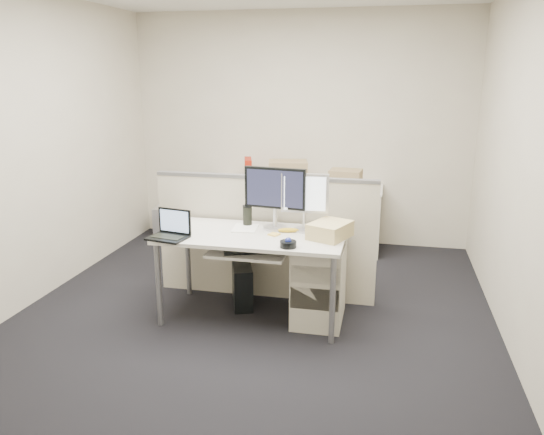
% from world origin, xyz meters
% --- Properties ---
extents(floor, '(4.00, 4.50, 0.01)m').
position_xyz_m(floor, '(0.00, 0.00, -0.01)').
color(floor, black).
rests_on(floor, ground).
extents(wall_back, '(4.00, 0.02, 2.70)m').
position_xyz_m(wall_back, '(0.00, 2.25, 1.35)').
color(wall_back, beige).
rests_on(wall_back, ground).
extents(wall_front, '(4.00, 0.02, 2.70)m').
position_xyz_m(wall_front, '(0.00, -2.25, 1.35)').
color(wall_front, beige).
rests_on(wall_front, ground).
extents(wall_left, '(0.02, 4.50, 2.70)m').
position_xyz_m(wall_left, '(-2.00, 0.00, 1.35)').
color(wall_left, beige).
rests_on(wall_left, ground).
extents(wall_right, '(0.02, 4.50, 2.70)m').
position_xyz_m(wall_right, '(2.00, 0.00, 1.35)').
color(wall_right, beige).
rests_on(wall_right, ground).
extents(desk, '(1.50, 0.75, 0.73)m').
position_xyz_m(desk, '(0.00, 0.00, 0.66)').
color(desk, silver).
rests_on(desk, floor).
extents(keyboard_tray, '(0.62, 0.32, 0.02)m').
position_xyz_m(keyboard_tray, '(0.00, -0.18, 0.62)').
color(keyboard_tray, silver).
rests_on(keyboard_tray, desk).
extents(drawer_pedestal, '(0.40, 0.55, 0.65)m').
position_xyz_m(drawer_pedestal, '(0.55, 0.05, 0.33)').
color(drawer_pedestal, '#B0A898').
rests_on(drawer_pedestal, floor).
extents(cubicle_partition, '(2.00, 0.06, 1.10)m').
position_xyz_m(cubicle_partition, '(0.00, 0.45, 0.55)').
color(cubicle_partition, beige).
rests_on(cubicle_partition, floor).
extents(back_counter, '(2.00, 0.60, 0.72)m').
position_xyz_m(back_counter, '(0.00, 1.93, 0.36)').
color(back_counter, '#B0A898').
rests_on(back_counter, floor).
extents(monitor_main, '(0.54, 0.26, 0.52)m').
position_xyz_m(monitor_main, '(0.15, 0.18, 0.99)').
color(monitor_main, black).
rests_on(monitor_main, desk).
extents(monitor_small, '(0.40, 0.22, 0.47)m').
position_xyz_m(monitor_small, '(0.40, 0.18, 0.97)').
color(monitor_small, '#B7B7BC').
rests_on(monitor_small, desk).
extents(laptop, '(0.33, 0.27, 0.22)m').
position_xyz_m(laptop, '(-0.62, -0.28, 0.84)').
color(laptop, black).
rests_on(laptop, desk).
extents(trackball, '(0.16, 0.16, 0.05)m').
position_xyz_m(trackball, '(0.35, -0.28, 0.75)').
color(trackball, black).
rests_on(trackball, desk).
extents(desk_phone, '(0.24, 0.21, 0.07)m').
position_xyz_m(desk_phone, '(0.60, 0.08, 0.76)').
color(desk_phone, black).
rests_on(desk_phone, desk).
extents(paper_stack, '(0.22, 0.27, 0.01)m').
position_xyz_m(paper_stack, '(-0.09, 0.12, 0.74)').
color(paper_stack, white).
rests_on(paper_stack, desk).
extents(sticky_pad, '(0.10, 0.10, 0.01)m').
position_xyz_m(sticky_pad, '(0.18, 0.00, 0.74)').
color(sticky_pad, '#FFCD50').
rests_on(sticky_pad, desk).
extents(travel_mug, '(0.10, 0.10, 0.17)m').
position_xyz_m(travel_mug, '(-0.10, 0.22, 0.81)').
color(travel_mug, black).
rests_on(travel_mug, desk).
extents(banana, '(0.18, 0.08, 0.04)m').
position_xyz_m(banana, '(0.28, 0.10, 0.75)').
color(banana, yellow).
rests_on(banana, desk).
extents(cellphone, '(0.06, 0.10, 0.01)m').
position_xyz_m(cellphone, '(0.10, 0.20, 0.74)').
color(cellphone, black).
rests_on(cellphone, desk).
extents(manila_folders, '(0.37, 0.41, 0.13)m').
position_xyz_m(manila_folders, '(0.63, 0.03, 0.79)').
color(manila_folders, '#E1C288').
rests_on(manila_folders, desk).
extents(keyboard, '(0.52, 0.33, 0.03)m').
position_xyz_m(keyboard, '(0.05, -0.14, 0.64)').
color(keyboard, black).
rests_on(keyboard, keyboard_tray).
extents(pc_tower_desk, '(0.29, 0.43, 0.37)m').
position_xyz_m(pc_tower_desk, '(-0.15, 0.20, 0.19)').
color(pc_tower_desk, black).
rests_on(pc_tower_desk, floor).
extents(pc_tower_spare_dark, '(0.27, 0.46, 0.40)m').
position_xyz_m(pc_tower_spare_dark, '(-1.05, 1.63, 0.20)').
color(pc_tower_spare_dark, black).
rests_on(pc_tower_spare_dark, floor).
extents(pc_tower_spare_silver, '(0.22, 0.43, 0.38)m').
position_xyz_m(pc_tower_spare_silver, '(-1.70, 2.03, 0.19)').
color(pc_tower_spare_silver, '#B7B7BC').
rests_on(pc_tower_spare_silver, floor).
extents(cardboard_box_left, '(0.49, 0.41, 0.32)m').
position_xyz_m(cardboard_box_left, '(-0.05, 1.81, 0.88)').
color(cardboard_box_left, tan).
rests_on(cardboard_box_left, back_counter).
extents(cardboard_box_right, '(0.37, 0.30, 0.25)m').
position_xyz_m(cardboard_box_right, '(0.60, 1.81, 0.84)').
color(cardboard_box_right, tan).
rests_on(cardboard_box_right, back_counter).
extents(red_binder, '(0.17, 0.34, 0.31)m').
position_xyz_m(red_binder, '(-0.55, 1.94, 0.88)').
color(red_binder, '#9E1A0A').
rests_on(red_binder, back_counter).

